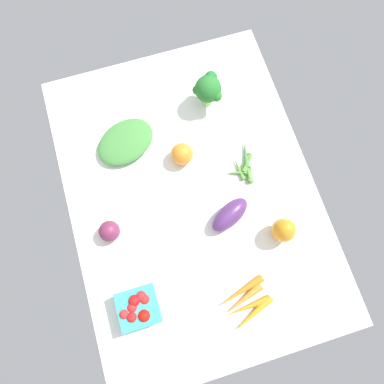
% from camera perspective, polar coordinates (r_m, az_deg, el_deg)
% --- Properties ---
extents(tablecloth, '(1.04, 0.76, 0.02)m').
position_cam_1_polar(tablecloth, '(1.08, 0.00, -0.41)').
color(tablecloth, white).
rests_on(tablecloth, ground).
extents(leafy_greens_clump, '(0.20, 0.23, 0.04)m').
position_cam_1_polar(leafy_greens_clump, '(1.13, -10.99, 8.18)').
color(leafy_greens_clump, '#42863D').
rests_on(leafy_greens_clump, tablecloth).
extents(broccoli_head, '(0.10, 0.09, 0.12)m').
position_cam_1_polar(broccoli_head, '(1.13, 2.70, 16.74)').
color(broccoli_head, '#A0C875').
rests_on(broccoli_head, tablecloth).
extents(okra_pile, '(0.15, 0.13, 0.02)m').
position_cam_1_polar(okra_pile, '(1.10, 8.81, 4.53)').
color(okra_pile, '#538B37').
rests_on(okra_pile, tablecloth).
extents(red_onion_center, '(0.06, 0.06, 0.06)m').
position_cam_1_polar(red_onion_center, '(1.05, -13.55, -6.32)').
color(red_onion_center, '#712847').
rests_on(red_onion_center, tablecloth).
extents(bell_pepper_orange, '(0.09, 0.09, 0.10)m').
position_cam_1_polar(bell_pepper_orange, '(1.03, 14.92, -6.16)').
color(bell_pepper_orange, orange).
rests_on(bell_pepper_orange, tablecloth).
extents(heirloom_tomato_orange, '(0.07, 0.07, 0.07)m').
position_cam_1_polar(heirloom_tomato_orange, '(1.08, -1.65, 6.33)').
color(heirloom_tomato_orange, orange).
rests_on(heirloom_tomato_orange, tablecloth).
extents(berry_basket, '(0.11, 0.11, 0.08)m').
position_cam_1_polar(berry_basket, '(1.01, -8.92, -18.41)').
color(berry_basket, teal).
rests_on(berry_basket, tablecloth).
extents(eggplant, '(0.12, 0.15, 0.06)m').
position_cam_1_polar(eggplant, '(1.03, 6.29, -3.77)').
color(eggplant, '#512C65').
rests_on(eggplant, tablecloth).
extents(carrot_bunch, '(0.14, 0.16, 0.03)m').
position_cam_1_polar(carrot_bunch, '(1.04, 8.91, -17.76)').
color(carrot_bunch, orange).
rests_on(carrot_bunch, tablecloth).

